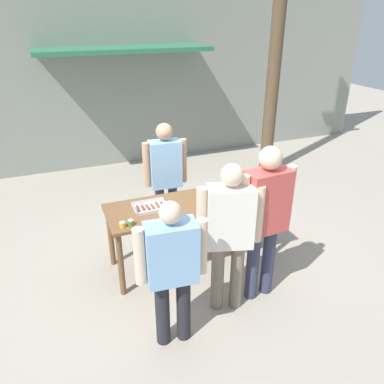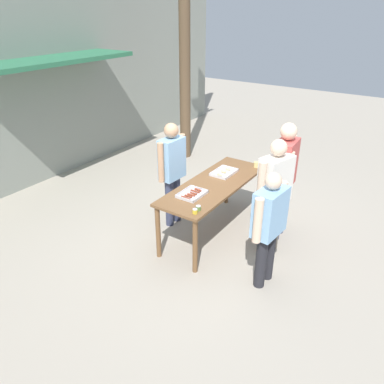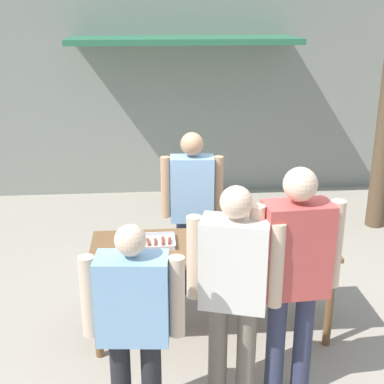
{
  "view_description": "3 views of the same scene",
  "coord_description": "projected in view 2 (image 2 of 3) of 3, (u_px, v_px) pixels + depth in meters",
  "views": [
    {
      "loc": [
        -1.52,
        -3.86,
        3.03
      ],
      "look_at": [
        0.0,
        0.0,
        1.02
      ],
      "focal_mm": 35.0,
      "sensor_mm": 36.0,
      "label": 1
    },
    {
      "loc": [
        -4.45,
        -2.58,
        3.31
      ],
      "look_at": [
        -0.52,
        0.06,
        0.92
      ],
      "focal_mm": 35.0,
      "sensor_mm": 36.0,
      "label": 2
    },
    {
      "loc": [
        -0.53,
        -4.26,
        2.87
      ],
      "look_at": [
        -0.12,
        0.71,
        1.12
      ],
      "focal_mm": 50.0,
      "sensor_mm": 36.0,
      "label": 3
    }
  ],
  "objects": [
    {
      "name": "condiment_jar_ketchup",
      "position": [
        198.0,
        208.0,
        4.92
      ],
      "size": [
        0.07,
        0.07,
        0.07
      ],
      "color": "#567A38",
      "rests_on": "serving_table"
    },
    {
      "name": "person_customer_with_cup",
      "position": [
        284.0,
        173.0,
        5.5
      ],
      "size": [
        0.69,
        0.3,
        1.84
      ],
      "rotation": [
        0.0,
        0.0,
        3.22
      ],
      "color": "#333851",
      "rests_on": "ground"
    },
    {
      "name": "ground_plane",
      "position": [
        213.0,
        232.0,
        6.07
      ],
      "size": [
        24.0,
        24.0,
        0.0
      ],
      "primitive_type": "plane",
      "color": "#A39989"
    },
    {
      "name": "beer_cup",
      "position": [
        256.0,
        165.0,
        6.21
      ],
      "size": [
        0.08,
        0.08,
        0.09
      ],
      "color": "#DBC67A",
      "rests_on": "serving_table"
    },
    {
      "name": "food_tray_buns",
      "position": [
        224.0,
        172.0,
        5.99
      ],
      "size": [
        0.43,
        0.3,
        0.06
      ],
      "color": "silver",
      "rests_on": "serving_table"
    },
    {
      "name": "person_server_behind_table",
      "position": [
        172.0,
        166.0,
        5.88
      ],
      "size": [
        0.61,
        0.26,
        1.72
      ],
      "rotation": [
        0.0,
        0.0,
        -0.05
      ],
      "color": "#333851",
      "rests_on": "ground"
    },
    {
      "name": "condiment_jar_mustard",
      "position": [
        195.0,
        211.0,
        4.84
      ],
      "size": [
        0.07,
        0.07,
        0.07
      ],
      "color": "gold",
      "rests_on": "serving_table"
    },
    {
      "name": "food_tray_sausages",
      "position": [
        192.0,
        194.0,
        5.31
      ],
      "size": [
        0.4,
        0.31,
        0.04
      ],
      "color": "silver",
      "rests_on": "serving_table"
    },
    {
      "name": "serving_table",
      "position": [
        214.0,
        189.0,
        5.73
      ],
      "size": [
        2.13,
        0.76,
        0.87
      ],
      "color": "brown",
      "rests_on": "ground"
    },
    {
      "name": "building_facade_back",
      "position": [
        35.0,
        66.0,
        7.04
      ],
      "size": [
        12.0,
        1.11,
        4.5
      ],
      "color": "gray",
      "rests_on": "ground"
    },
    {
      "name": "utility_pole",
      "position": [
        184.0,
        16.0,
        7.71
      ],
      "size": [
        1.1,
        0.25,
        6.02
      ],
      "color": "brown",
      "rests_on": "ground"
    },
    {
      "name": "person_customer_holding_hotdog",
      "position": [
        269.0,
        222.0,
        4.58
      ],
      "size": [
        0.68,
        0.3,
        1.58
      ],
      "rotation": [
        0.0,
        0.0,
        3.05
      ],
      "color": "#232328",
      "rests_on": "ground"
    },
    {
      "name": "person_customer_waiting_in_line",
      "position": [
        274.0,
        188.0,
        5.18
      ],
      "size": [
        0.66,
        0.38,
        1.73
      ],
      "rotation": [
        0.0,
        0.0,
        2.85
      ],
      "color": "#756B5B",
      "rests_on": "ground"
    }
  ]
}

